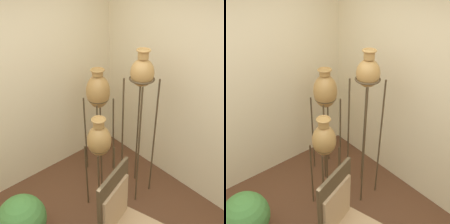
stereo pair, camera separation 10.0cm
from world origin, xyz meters
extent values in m
cube|color=beige|center=(1.66, 0.00, 1.35)|extent=(0.06, 7.27, 2.70)
cylinder|color=#473823|center=(0.96, 0.37, 0.79)|extent=(0.02, 0.02, 1.57)
cylinder|color=#473823|center=(1.22, 0.37, 0.79)|extent=(0.02, 0.02, 1.57)
cylinder|color=#473823|center=(0.96, 0.63, 0.79)|extent=(0.02, 0.02, 1.57)
cylinder|color=#473823|center=(1.22, 0.63, 0.79)|extent=(0.02, 0.02, 1.57)
torus|color=#473823|center=(1.09, 0.50, 1.57)|extent=(0.27, 0.27, 0.02)
ellipsoid|color=#B28447|center=(1.09, 0.50, 1.64)|extent=(0.25, 0.25, 0.29)
cylinder|color=#B28447|center=(1.09, 0.50, 1.83)|extent=(0.11, 0.11, 0.09)
torus|color=#B28447|center=(1.09, 0.50, 1.87)|extent=(0.15, 0.15, 0.02)
cylinder|color=#473823|center=(0.87, 0.99, 0.57)|extent=(0.02, 0.02, 1.14)
cylinder|color=#473823|center=(1.13, 0.99, 0.57)|extent=(0.02, 0.02, 1.14)
cylinder|color=#473823|center=(0.87, 1.25, 0.57)|extent=(0.02, 0.02, 1.14)
cylinder|color=#473823|center=(1.13, 1.25, 0.57)|extent=(0.02, 0.02, 1.14)
torus|color=#473823|center=(1.00, 1.12, 1.14)|extent=(0.27, 0.27, 0.02)
ellipsoid|color=#B28447|center=(1.00, 1.12, 1.23)|extent=(0.30, 0.30, 0.43)
cylinder|color=#B28447|center=(1.00, 1.12, 1.48)|extent=(0.13, 0.13, 0.07)
torus|color=#B28447|center=(1.00, 1.12, 1.51)|extent=(0.17, 0.17, 0.02)
cylinder|color=#473823|center=(0.49, 0.51, 0.44)|extent=(0.02, 0.02, 0.88)
cylinder|color=#473823|center=(0.71, 0.51, 0.44)|extent=(0.02, 0.02, 0.88)
cylinder|color=#473823|center=(0.49, 0.73, 0.44)|extent=(0.02, 0.02, 0.88)
cylinder|color=#473823|center=(0.71, 0.73, 0.44)|extent=(0.02, 0.02, 0.88)
torus|color=#473823|center=(0.60, 0.62, 0.88)|extent=(0.23, 0.23, 0.02)
ellipsoid|color=#B28447|center=(0.60, 0.62, 0.96)|extent=(0.26, 0.26, 0.36)
cylinder|color=#B28447|center=(0.60, 0.62, 1.19)|extent=(0.12, 0.12, 0.08)
torus|color=#B28447|center=(0.60, 0.62, 1.23)|extent=(0.16, 0.16, 0.02)
cube|color=#473823|center=(0.25, 0.01, 0.83)|extent=(0.45, 0.16, 0.65)
cube|color=tan|center=(0.26, -0.01, 0.77)|extent=(0.38, 0.14, 0.45)
sphere|color=#47843D|center=(-0.34, 0.72, 0.41)|extent=(0.49, 0.49, 0.49)
camera|label=1|loc=(-0.80, -1.14, 2.64)|focal=42.00mm
camera|label=2|loc=(-0.72, -1.20, 2.64)|focal=42.00mm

